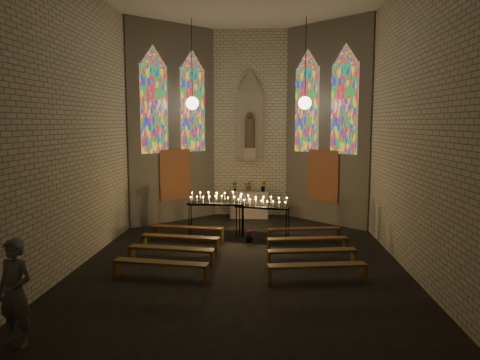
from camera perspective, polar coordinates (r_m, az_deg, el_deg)
name	(u,v)px	position (r m, az deg, el deg)	size (l,w,h in m)	color
floor	(242,259)	(12.37, 0.24, -9.63)	(12.00, 12.00, 0.00)	black
room	(247,117)	(15.22, 0.90, 7.65)	(8.22, 12.43, 7.00)	beige
altar	(249,204)	(17.56, 1.15, -2.99)	(1.40, 0.60, 1.00)	#B5A694
flower_vase_left	(235,186)	(17.45, -0.65, -0.79)	(0.19, 0.13, 0.36)	#4C723F
flower_vase_center	(249,186)	(17.50, 1.11, -0.71)	(0.36, 0.31, 0.40)	#4C723F
flower_vase_right	(263,186)	(17.37, 2.88, -0.75)	(0.23, 0.18, 0.41)	#4C723F
aisle_flower_pot	(249,236)	(13.98, 1.16, -6.86)	(0.22, 0.22, 0.39)	#4C723F
votive_stand_left	(216,201)	(14.61, -2.93, -2.54)	(1.80, 0.50, 1.31)	black
votive_stand_right	(262,204)	(14.35, 2.75, -2.96)	(1.73, 0.84, 1.24)	black
pew_left_0	(187,229)	(14.30, -6.45, -5.97)	(2.22, 0.64, 0.42)	brown
pew_right_0	(304,231)	(14.15, 7.80, -6.13)	(2.22, 0.64, 0.42)	brown
pew_left_1	(180,239)	(13.15, -7.32, -7.13)	(2.22, 0.64, 0.42)	brown
pew_right_1	(307,241)	(12.99, 8.23, -7.32)	(2.22, 0.64, 0.42)	brown
pew_left_2	(171,251)	(12.01, -8.37, -8.51)	(2.22, 0.64, 0.42)	brown
pew_right_2	(312,253)	(11.83, 8.74, -8.75)	(2.22, 0.64, 0.42)	brown
pew_left_3	(161,265)	(10.88, -9.65, -10.17)	(2.22, 0.64, 0.42)	brown
pew_right_3	(317,268)	(10.69, 9.37, -10.48)	(2.22, 0.64, 0.42)	brown
visitor	(15,292)	(8.39, -25.74, -12.25)	(0.63, 0.42, 1.74)	#4E4F58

